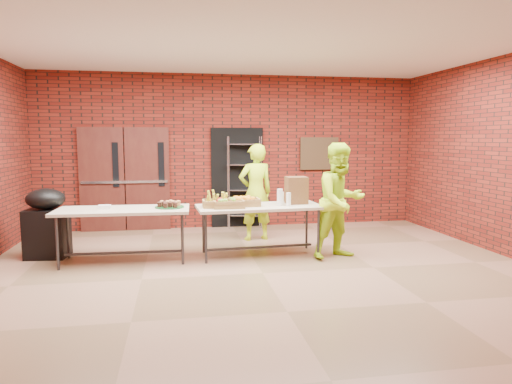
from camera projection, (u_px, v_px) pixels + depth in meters
room at (263, 159)px, 6.20m from camera, size 8.08×7.08×3.28m
double_doors at (125, 179)px, 9.25m from camera, size 1.78×0.12×2.10m
dark_doorway at (237, 178)px, 9.66m from camera, size 1.10×0.06×2.10m
bronze_plaque at (319, 154)px, 9.90m from camera, size 0.85×0.04×0.70m
wire_rack at (245, 182)px, 9.56m from camera, size 0.74×0.40×1.92m
table_left at (123, 213)px, 6.93m from camera, size 2.01×0.90×0.82m
table_right at (260, 210)px, 7.28m from camera, size 2.03×0.95×0.81m
basket_bananas at (217, 203)px, 7.12m from camera, size 0.45×0.35×0.14m
basket_oranges at (244, 202)px, 7.25m from camera, size 0.48×0.37×0.15m
basket_apples at (229, 204)px, 7.05m from camera, size 0.47×0.37×0.15m
muffin_tray at (169, 204)px, 7.03m from camera, size 0.44×0.44×0.11m
napkin_box at (105, 207)px, 6.90m from camera, size 0.18×0.12×0.06m
coffee_dispenser at (296, 190)px, 7.47m from camera, size 0.34×0.30×0.44m
cup_stack_front at (280, 197)px, 7.23m from camera, size 0.09×0.09×0.27m
cup_stack_mid at (289, 199)px, 7.19m from camera, size 0.07×0.07×0.21m
cup_stack_back at (282, 198)px, 7.32m from camera, size 0.07×0.07×0.21m
covered_grill at (47, 223)px, 7.20m from camera, size 0.65×0.56×1.10m
volunteer_woman at (256, 192)px, 8.41m from camera, size 0.72×0.54×1.78m
volunteer_man at (341, 201)px, 7.13m from camera, size 1.05×0.93×1.81m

